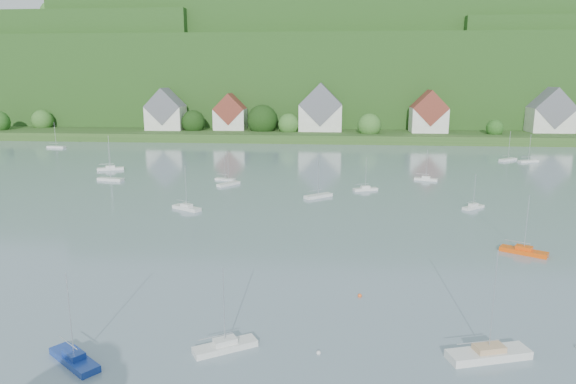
{
  "coord_description": "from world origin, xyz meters",
  "views": [
    {
      "loc": [
        9.83,
        -10.26,
        23.12
      ],
      "look_at": [
        2.42,
        75.0,
        4.0
      ],
      "focal_mm": 32.23,
      "sensor_mm": 36.0,
      "label": 1
    }
  ],
  "objects_px": {
    "near_sailboat_1": "(74,358)",
    "near_sailboat_5": "(524,251)",
    "near_sailboat_3": "(225,345)",
    "near_sailboat_2": "(489,353)"
  },
  "relations": [
    {
      "from": "near_sailboat_1",
      "to": "near_sailboat_2",
      "type": "bearing_deg",
      "value": 43.55
    },
    {
      "from": "near_sailboat_3",
      "to": "near_sailboat_5",
      "type": "xyz_separation_m",
      "value": [
        34.69,
        28.03,
        0.01
      ]
    },
    {
      "from": "near_sailboat_5",
      "to": "near_sailboat_1",
      "type": "bearing_deg",
      "value": -115.08
    },
    {
      "from": "near_sailboat_1",
      "to": "near_sailboat_3",
      "type": "relative_size",
      "value": 1.05
    },
    {
      "from": "near_sailboat_1",
      "to": "near_sailboat_5",
      "type": "height_order",
      "value": "near_sailboat_5"
    },
    {
      "from": "near_sailboat_2",
      "to": "near_sailboat_3",
      "type": "height_order",
      "value": "near_sailboat_2"
    },
    {
      "from": "near_sailboat_1",
      "to": "near_sailboat_5",
      "type": "relative_size",
      "value": 0.99
    },
    {
      "from": "near_sailboat_1",
      "to": "near_sailboat_3",
      "type": "bearing_deg",
      "value": 52.17
    },
    {
      "from": "near_sailboat_1",
      "to": "near_sailboat_5",
      "type": "xyz_separation_m",
      "value": [
        46.68,
        31.19,
        0.0
      ]
    },
    {
      "from": "near_sailboat_1",
      "to": "near_sailboat_3",
      "type": "distance_m",
      "value": 12.4
    }
  ]
}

